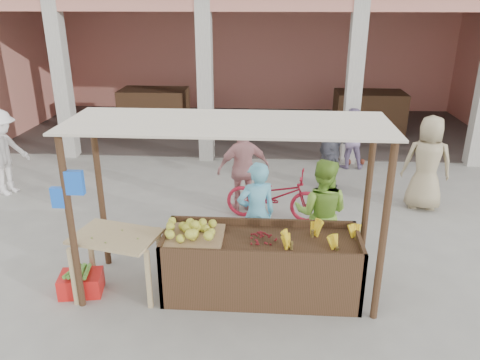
# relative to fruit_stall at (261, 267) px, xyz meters

# --- Properties ---
(ground) EXTENTS (60.00, 60.00, 0.00)m
(ground) POSITION_rel_fruit_stall_xyz_m (-0.50, 0.00, -0.40)
(ground) COLOR gray
(ground) RESTS_ON ground
(market_building) EXTENTS (14.40, 6.40, 4.20)m
(market_building) POSITION_rel_fruit_stall_xyz_m (-0.45, 8.93, 2.30)
(market_building) COLOR tan
(market_building) RESTS_ON ground
(fruit_stall) EXTENTS (2.60, 0.95, 0.80)m
(fruit_stall) POSITION_rel_fruit_stall_xyz_m (0.00, 0.00, 0.00)
(fruit_stall) COLOR #45291B
(fruit_stall) RESTS_ON ground
(stall_awning) EXTENTS (4.09, 1.35, 2.39)m
(stall_awning) POSITION_rel_fruit_stall_xyz_m (-0.51, 0.06, 1.58)
(stall_awning) COLOR #45291B
(stall_awning) RESTS_ON ground
(banana_heap) EXTENTS (1.00, 0.54, 0.18)m
(banana_heap) POSITION_rel_fruit_stall_xyz_m (0.79, -0.00, 0.49)
(banana_heap) COLOR yellow
(banana_heap) RESTS_ON fruit_stall
(melon_tray) EXTENTS (0.81, 0.70, 0.21)m
(melon_tray) POSITION_rel_fruit_stall_xyz_m (-0.91, -0.01, 0.50)
(melon_tray) COLOR #916F4A
(melon_tray) RESTS_ON fruit_stall
(berry_heap) EXTENTS (0.42, 0.35, 0.14)m
(berry_heap) POSITION_rel_fruit_stall_xyz_m (-0.01, 0.01, 0.47)
(berry_heap) COLOR maroon
(berry_heap) RESTS_ON fruit_stall
(side_table) EXTENTS (1.23, 0.96, 0.88)m
(side_table) POSITION_rel_fruit_stall_xyz_m (-1.93, -0.12, 0.34)
(side_table) COLOR tan
(side_table) RESTS_ON ground
(papaya_pile) EXTENTS (0.77, 0.44, 0.22)m
(papaya_pile) POSITION_rel_fruit_stall_xyz_m (-1.93, -0.12, 0.59)
(papaya_pile) COLOR #4D822A
(papaya_pile) RESTS_ON side_table
(red_crate) EXTENTS (0.62, 0.49, 0.29)m
(red_crate) POSITION_rel_fruit_stall_xyz_m (-2.46, -0.18, -0.25)
(red_crate) COLOR red
(red_crate) RESTS_ON ground
(plantain_bundle) EXTENTS (0.46, 0.32, 0.09)m
(plantain_bundle) POSITION_rel_fruit_stall_xyz_m (-2.46, -0.18, -0.06)
(plantain_bundle) COLOR #559335
(plantain_bundle) RESTS_ON red_crate
(produce_sacks) EXTENTS (0.75, 0.71, 0.57)m
(produce_sacks) POSITION_rel_fruit_stall_xyz_m (2.16, 5.50, -0.11)
(produce_sacks) COLOR maroon
(produce_sacks) RESTS_ON ground
(vendor_blue) EXTENTS (0.78, 0.69, 1.74)m
(vendor_blue) POSITION_rel_fruit_stall_xyz_m (-0.10, 0.76, 0.47)
(vendor_blue) COLOR #62BBDC
(vendor_blue) RESTS_ON ground
(vendor_green) EXTENTS (0.95, 0.68, 1.77)m
(vendor_green) POSITION_rel_fruit_stall_xyz_m (0.85, 0.81, 0.49)
(vendor_green) COLOR #7DB138
(vendor_green) RESTS_ON ground
(motorcycle) EXTENTS (0.90, 1.93, 0.97)m
(motorcycle) POSITION_rel_fruit_stall_xyz_m (0.18, 2.31, 0.09)
(motorcycle) COLOR maroon
(motorcycle) RESTS_ON ground
(shopper_a) EXTENTS (0.99, 1.35, 1.90)m
(shopper_a) POSITION_rel_fruit_stall_xyz_m (-5.29, 3.16, 0.55)
(shopper_a) COLOR white
(shopper_a) RESTS_ON ground
(shopper_b) EXTENTS (1.19, 0.90, 1.81)m
(shopper_b) POSITION_rel_fruit_stall_xyz_m (-0.40, 2.62, 0.51)
(shopper_b) COLOR tan
(shopper_b) RESTS_ON ground
(shopper_c) EXTENTS (1.06, 0.78, 2.00)m
(shopper_c) POSITION_rel_fruit_stall_xyz_m (3.03, 3.01, 0.60)
(shopper_c) COLOR tan
(shopper_c) RESTS_ON ground
(shopper_d) EXTENTS (1.06, 1.76, 1.78)m
(shopper_d) POSITION_rel_fruit_stall_xyz_m (1.31, 3.71, 0.49)
(shopper_d) COLOR #494A55
(shopper_d) RESTS_ON ground
(shopper_f) EXTENTS (0.77, 0.45, 1.57)m
(shopper_f) POSITION_rel_fruit_stall_xyz_m (1.96, 5.23, 0.39)
(shopper_f) COLOR gray
(shopper_f) RESTS_ON ground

